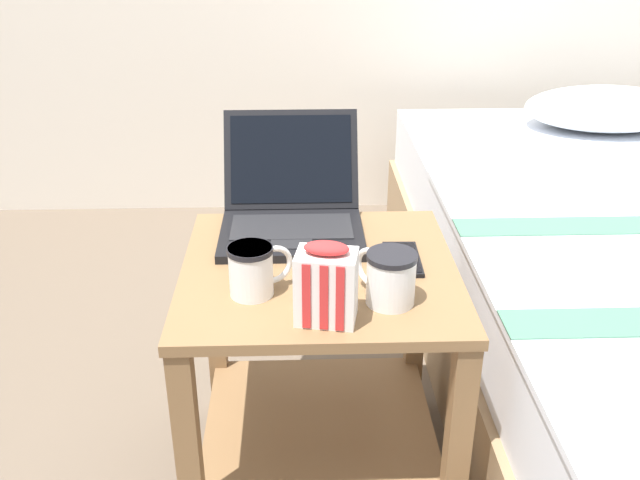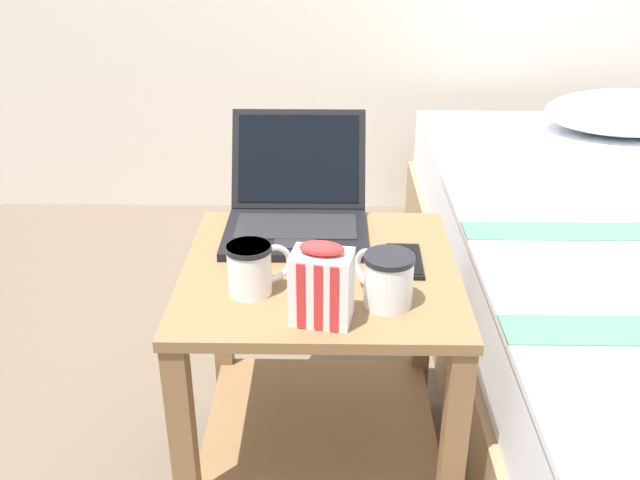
{
  "view_description": "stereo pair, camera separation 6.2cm",
  "coord_description": "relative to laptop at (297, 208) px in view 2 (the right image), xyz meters",
  "views": [
    {
      "loc": [
        -0.04,
        -1.26,
        1.23
      ],
      "look_at": [
        0.0,
        -0.04,
        0.63
      ],
      "focal_mm": 40.0,
      "sensor_mm": 36.0,
      "label": 1
    },
    {
      "loc": [
        0.02,
        -1.26,
        1.23
      ],
      "look_at": [
        0.0,
        -0.04,
        0.63
      ],
      "focal_mm": 40.0,
      "sensor_mm": 36.0,
      "label": 2
    }
  ],
  "objects": [
    {
      "name": "ground_plane",
      "position": [
        0.06,
        -0.19,
        -0.6
      ],
      "size": [
        8.0,
        8.0,
        0.0
      ],
      "primitive_type": "plane",
      "color": "brown"
    },
    {
      "name": "bedside_table",
      "position": [
        0.06,
        -0.19,
        -0.25
      ],
      "size": [
        0.55,
        0.55,
        0.55
      ],
      "color": "olive",
      "rests_on": "ground_plane"
    },
    {
      "name": "laptop",
      "position": [
        0.0,
        0.0,
        0.0
      ],
      "size": [
        0.31,
        0.35,
        0.22
      ],
      "color": "black",
      "rests_on": "bedside_table"
    },
    {
      "name": "mug_front_left",
      "position": [
        0.18,
        -0.33,
        0.01
      ],
      "size": [
        0.11,
        0.12,
        0.1
      ],
      "color": "white",
      "rests_on": "bedside_table"
    },
    {
      "name": "mug_front_right",
      "position": [
        -0.07,
        -0.29,
        0.01
      ],
      "size": [
        0.12,
        0.08,
        0.1
      ],
      "color": "white",
      "rests_on": "bedside_table"
    },
    {
      "name": "snack_bag",
      "position": [
        0.06,
        -0.39,
        0.02
      ],
      "size": [
        0.12,
        0.09,
        0.15
      ],
      "color": "white",
      "rests_on": "bedside_table"
    },
    {
      "name": "cell_phone",
      "position": [
        0.23,
        -0.17,
        -0.04
      ],
      "size": [
        0.07,
        0.15,
        0.01
      ],
      "color": "black",
      "rests_on": "bedside_table"
    }
  ]
}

